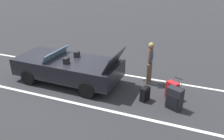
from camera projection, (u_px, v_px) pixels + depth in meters
ground_plane at (69, 81)px, 9.06m from camera, size 80.00×80.00×0.00m
lot_line_near at (85, 68)px, 10.22m from camera, size 18.00×0.12×0.01m
lot_line_mid at (49, 97)px, 7.92m from camera, size 18.00×0.12×0.01m
convertible_car at (64, 67)px, 8.89m from camera, size 4.24×1.92×1.51m
suitcase_large_black at (175, 99)px, 7.15m from camera, size 0.55×0.45×1.07m
suitcase_medium_bright at (172, 90)px, 7.75m from camera, size 0.47×0.41×0.62m
suitcase_small_carryon at (145, 94)px, 7.64m from camera, size 0.32×0.39×0.76m
traveler_person at (150, 61)px, 8.56m from camera, size 0.24×0.61×1.65m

